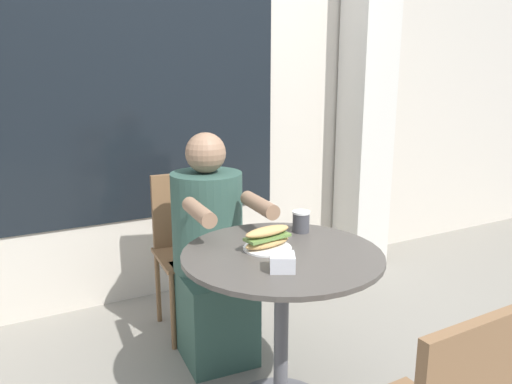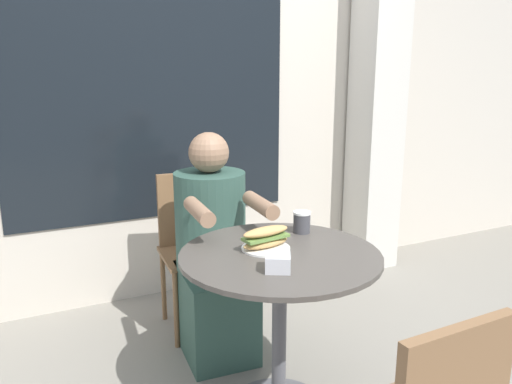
# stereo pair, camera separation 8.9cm
# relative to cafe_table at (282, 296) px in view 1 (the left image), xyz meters

# --- Properties ---
(storefront_wall) EXTENTS (8.00, 0.09, 2.80)m
(storefront_wall) POSITION_rel_cafe_table_xyz_m (-0.00, 1.43, 0.86)
(storefront_wall) COLOR beige
(storefront_wall) RESTS_ON ground_plane
(lattice_pillar) EXTENTS (0.30, 0.30, 2.40)m
(lattice_pillar) POSITION_rel_cafe_table_xyz_m (1.44, 1.23, 0.66)
(lattice_pillar) COLOR beige
(lattice_pillar) RESTS_ON ground_plane
(cafe_table) EXTENTS (0.80, 0.80, 0.73)m
(cafe_table) POSITION_rel_cafe_table_xyz_m (0.00, 0.00, 0.00)
(cafe_table) COLOR #47423D
(cafe_table) RESTS_ON ground_plane
(diner_chair) EXTENTS (0.41, 0.41, 0.87)m
(diner_chair) POSITION_rel_cafe_table_xyz_m (-0.05, 0.94, -0.02)
(diner_chair) COLOR brown
(diner_chair) RESTS_ON ground_plane
(seated_diner) EXTENTS (0.39, 0.65, 1.14)m
(seated_diner) POSITION_rel_cafe_table_xyz_m (-0.06, 0.59, -0.05)
(seated_diner) COLOR #2D4C42
(seated_diner) RESTS_ON ground_plane
(sandwich_on_plate) EXTENTS (0.22, 0.20, 0.09)m
(sandwich_on_plate) POSITION_rel_cafe_table_xyz_m (-0.03, 0.06, 0.23)
(sandwich_on_plate) COLOR white
(sandwich_on_plate) RESTS_ON cafe_table
(drink_cup) EXTENTS (0.08, 0.08, 0.10)m
(drink_cup) POSITION_rel_cafe_table_xyz_m (0.21, 0.18, 0.24)
(drink_cup) COLOR #424247
(drink_cup) RESTS_ON cafe_table
(napkin_box) EXTENTS (0.12, 0.12, 0.06)m
(napkin_box) POSITION_rel_cafe_table_xyz_m (-0.09, -0.15, 0.22)
(napkin_box) COLOR silver
(napkin_box) RESTS_ON cafe_table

